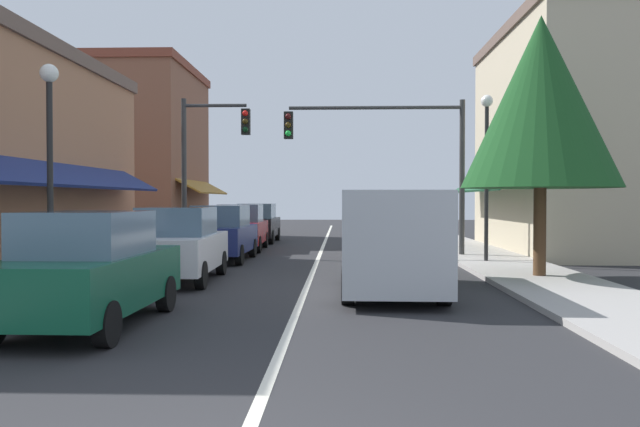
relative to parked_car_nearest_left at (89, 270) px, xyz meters
The scene contains 17 objects.
ground_plane 12.89m from the parked_car_nearest_left, 76.13° to the left, with size 80.00×80.00×0.00m, color #28282B.
sidewalk_left 12.74m from the parked_car_nearest_left, 100.96° to the left, with size 2.60×56.00×0.12m, color gray.
sidewalk_right 15.17m from the parked_car_nearest_left, 55.49° to the left, with size 2.60×56.00×0.12m, color #A39E99.
lane_center_stripe 12.89m from the parked_car_nearest_left, 76.13° to the left, with size 0.14×52.00×0.01m, color silver.
storefront_right_block 19.12m from the parked_car_nearest_left, 50.29° to the left, with size 5.61×10.20×8.37m.
storefront_far_left 23.62m from the parked_car_nearest_left, 105.75° to the left, with size 6.56×8.20×8.68m.
parked_car_nearest_left is the anchor object (origin of this frame).
parked_car_second_left 5.42m from the parked_car_nearest_left, 90.16° to the left, with size 1.87×4.15×1.77m.
parked_car_third_left 10.51m from the parked_car_nearest_left, 89.74° to the left, with size 1.80×4.11×1.77m.
parked_car_far_left 14.76m from the parked_car_nearest_left, 90.02° to the left, with size 1.87×4.15×1.77m.
parked_car_distant_left 19.43m from the parked_car_nearest_left, 90.03° to the left, with size 1.78×4.10×1.77m.
van_in_lane 6.19m from the parked_car_nearest_left, 37.67° to the left, with size 2.07×5.21×2.12m.
traffic_signal_mast_arm 13.42m from the parked_car_nearest_left, 64.36° to the left, with size 6.04×0.50×5.28m.
traffic_signal_left_corner 13.05m from the parked_car_nearest_left, 94.21° to the left, with size 2.47×0.50×5.52m.
street_lamp_left_near 4.13m from the parked_car_nearest_left, 123.78° to the left, with size 0.36×0.36×4.63m.
street_lamp_right_mid 12.89m from the parked_car_nearest_left, 49.65° to the left, with size 0.36×0.36×5.08m.
tree_right_near 11.04m from the parked_car_nearest_left, 34.58° to the left, with size 3.77×3.77×6.38m.
Camera 1 is at (0.79, -4.07, 1.95)m, focal length 35.82 mm.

